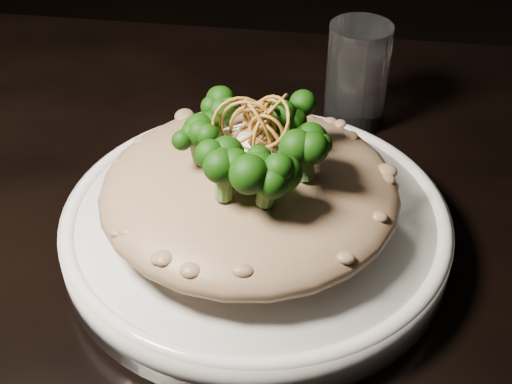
{
  "coord_description": "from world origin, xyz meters",
  "views": [
    {
      "loc": [
        0.08,
        -0.44,
        1.16
      ],
      "look_at": [
        0.02,
        -0.0,
        0.81
      ],
      "focal_mm": 50.0,
      "sensor_mm": 36.0,
      "label": 1
    }
  ],
  "objects": [
    {
      "name": "shallots",
      "position": [
        0.01,
        0.0,
        0.88
      ],
      "size": [
        0.06,
        0.06,
        0.04
      ],
      "primitive_type": null,
      "color": "brown",
      "rests_on": "cheese"
    },
    {
      "name": "cheese",
      "position": [
        0.01,
        -0.0,
        0.85
      ],
      "size": [
        0.07,
        0.07,
        0.02
      ],
      "primitive_type": "ellipsoid",
      "color": "white",
      "rests_on": "risotto"
    },
    {
      "name": "plate",
      "position": [
        0.02,
        -0.0,
        0.77
      ],
      "size": [
        0.32,
        0.32,
        0.03
      ],
      "primitive_type": "cylinder",
      "color": "silver",
      "rests_on": "table"
    },
    {
      "name": "risotto",
      "position": [
        0.01,
        -0.01,
        0.81
      ],
      "size": [
        0.24,
        0.24,
        0.05
      ],
      "primitive_type": "ellipsoid",
      "color": "brown",
      "rests_on": "plate"
    },
    {
      "name": "table",
      "position": [
        0.0,
        0.0,
        0.67
      ],
      "size": [
        1.1,
        0.8,
        0.75
      ],
      "color": "black",
      "rests_on": "ground"
    },
    {
      "name": "broccoli",
      "position": [
        0.01,
        -0.01,
        0.86
      ],
      "size": [
        0.16,
        0.16,
        0.06
      ],
      "primitive_type": null,
      "color": "black",
      "rests_on": "risotto"
    },
    {
      "name": "drinking_glass",
      "position": [
        0.09,
        0.2,
        0.8
      ],
      "size": [
        0.06,
        0.06,
        0.11
      ],
      "primitive_type": "cylinder",
      "rotation": [
        0.0,
        0.0,
        0.03
      ],
      "color": "white",
      "rests_on": "table"
    }
  ]
}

